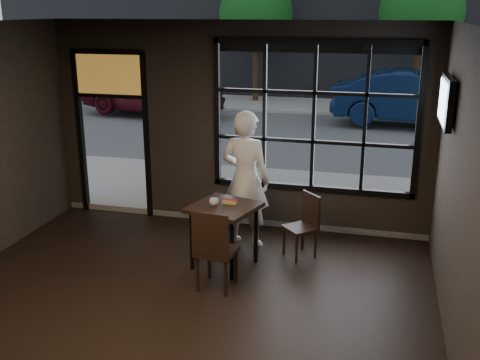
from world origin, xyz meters
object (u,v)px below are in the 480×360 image
(cafe_table, at_px, (224,236))
(navy_car, at_px, (415,98))
(man, at_px, (246,179))
(chair_near, at_px, (217,248))

(cafe_table, distance_m, navy_car, 10.68)
(cafe_table, height_order, navy_car, navy_car)
(navy_car, bearing_deg, cafe_table, 167.44)
(man, height_order, navy_car, man)
(cafe_table, relative_size, navy_car, 0.19)
(cafe_table, height_order, chair_near, chair_near)
(cafe_table, xyz_separation_m, man, (0.10, 0.78, 0.57))
(navy_car, bearing_deg, chair_near, 168.67)
(man, bearing_deg, chair_near, 99.32)
(cafe_table, xyz_separation_m, chair_near, (0.08, -0.62, 0.09))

